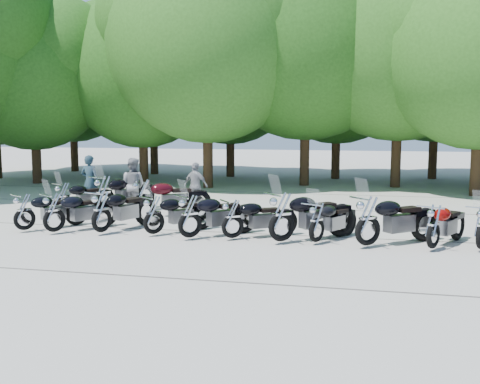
% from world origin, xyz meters
% --- Properties ---
extents(ground, '(90.00, 90.00, 0.00)m').
position_xyz_m(ground, '(0.00, 0.00, 0.00)').
color(ground, '#A39F93').
rests_on(ground, ground).
extents(tree_1, '(6.97, 6.97, 8.55)m').
position_xyz_m(tree_1, '(-12.04, 11.24, 5.06)').
color(tree_1, '#3A2614').
rests_on(tree_1, ground).
extents(tree_2, '(7.31, 7.31, 8.97)m').
position_xyz_m(tree_2, '(-7.25, 12.84, 5.31)').
color(tree_2, '#3A2614').
rests_on(tree_2, ground).
extents(tree_3, '(8.70, 8.70, 10.67)m').
position_xyz_m(tree_3, '(-3.57, 11.24, 6.32)').
color(tree_3, '#3A2614').
rests_on(tree_3, ground).
extents(tree_4, '(9.13, 9.13, 11.20)m').
position_xyz_m(tree_4, '(0.54, 13.09, 6.64)').
color(tree_4, '#3A2614').
rests_on(tree_4, ground).
extents(tree_5, '(9.04, 9.04, 11.10)m').
position_xyz_m(tree_5, '(4.61, 13.20, 6.57)').
color(tree_5, '#3A2614').
rests_on(tree_5, ground).
extents(tree_9, '(7.59, 7.59, 9.32)m').
position_xyz_m(tree_9, '(-13.53, 17.59, 5.52)').
color(tree_9, '#3A2614').
rests_on(tree_9, ground).
extents(tree_10, '(7.78, 7.78, 9.55)m').
position_xyz_m(tree_10, '(-8.29, 16.97, 5.66)').
color(tree_10, '#3A2614').
rests_on(tree_10, ground).
extents(tree_11, '(7.56, 7.56, 9.28)m').
position_xyz_m(tree_11, '(-3.76, 16.43, 5.49)').
color(tree_11, '#3A2614').
rests_on(tree_11, ground).
extents(tree_12, '(7.88, 7.88, 9.67)m').
position_xyz_m(tree_12, '(1.80, 16.47, 5.72)').
color(tree_12, '#3A2614').
rests_on(tree_12, ground).
extents(tree_13, '(8.31, 8.31, 10.20)m').
position_xyz_m(tree_13, '(6.69, 17.47, 6.04)').
color(tree_13, '#3A2614').
rests_on(tree_13, ground).
extents(motorcycle_0, '(1.71, 2.06, 1.17)m').
position_xyz_m(motorcycle_0, '(-5.66, 0.41, 0.59)').
color(motorcycle_0, black).
rests_on(motorcycle_0, ground).
extents(motorcycle_1, '(1.74, 2.16, 1.22)m').
position_xyz_m(motorcycle_1, '(-4.74, 0.34, 0.61)').
color(motorcycle_1, black).
rests_on(motorcycle_1, ground).
extents(motorcycle_2, '(1.47, 2.39, 1.29)m').
position_xyz_m(motorcycle_2, '(-3.49, 0.53, 0.65)').
color(motorcycle_2, black).
rests_on(motorcycle_2, ground).
extents(motorcycle_3, '(1.84, 2.01, 1.19)m').
position_xyz_m(motorcycle_3, '(-2.09, 0.64, 0.59)').
color(motorcycle_3, black).
rests_on(motorcycle_3, ground).
extents(motorcycle_4, '(2.09, 2.10, 1.28)m').
position_xyz_m(motorcycle_4, '(-1.03, 0.37, 0.64)').
color(motorcycle_4, black).
rests_on(motorcycle_4, ground).
extents(motorcycle_5, '(2.04, 1.70, 1.16)m').
position_xyz_m(motorcycle_5, '(0.01, 0.57, 0.58)').
color(motorcycle_5, black).
rests_on(motorcycle_5, ground).
extents(motorcycle_6, '(2.39, 2.24, 1.42)m').
position_xyz_m(motorcycle_6, '(1.27, 0.39, 0.71)').
color(motorcycle_6, black).
rests_on(motorcycle_6, ground).
extents(motorcycle_7, '(1.54, 2.08, 1.15)m').
position_xyz_m(motorcycle_7, '(2.09, 0.55, 0.57)').
color(motorcycle_7, black).
rests_on(motorcycle_7, ground).
extents(motorcycle_8, '(2.38, 2.13, 1.39)m').
position_xyz_m(motorcycle_8, '(3.29, 0.36, 0.69)').
color(motorcycle_8, black).
rests_on(motorcycle_8, ground).
extents(motorcycle_9, '(1.59, 2.19, 1.21)m').
position_xyz_m(motorcycle_9, '(4.75, 0.41, 0.60)').
color(motorcycle_9, '#780604').
rests_on(motorcycle_9, ground).
extents(motorcycle_11, '(1.66, 2.09, 1.17)m').
position_xyz_m(motorcycle_11, '(-6.02, 3.08, 0.59)').
color(motorcycle_11, black).
rests_on(motorcycle_11, ground).
extents(motorcycle_12, '(1.69, 2.61, 1.42)m').
position_xyz_m(motorcycle_12, '(-4.77, 3.32, 0.71)').
color(motorcycle_12, black).
rests_on(motorcycle_12, ground).
extents(motorcycle_13, '(2.45, 1.82, 1.36)m').
position_xyz_m(motorcycle_13, '(-3.36, 3.10, 0.68)').
color(motorcycle_13, '#33070D').
rests_on(motorcycle_13, ground).
extents(rider_0, '(0.68, 0.47, 1.81)m').
position_xyz_m(rider_0, '(-5.97, 4.76, 0.90)').
color(rider_0, '#1E333F').
rests_on(rider_0, ground).
extents(rider_1, '(0.91, 0.73, 1.77)m').
position_xyz_m(rider_1, '(-4.18, 4.24, 0.89)').
color(rider_1, gray).
rests_on(rider_1, ground).
extents(rider_2, '(1.01, 0.66, 1.59)m').
position_xyz_m(rider_2, '(-2.29, 5.09, 0.80)').
color(rider_2, '#9A9A9C').
rests_on(rider_2, ground).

